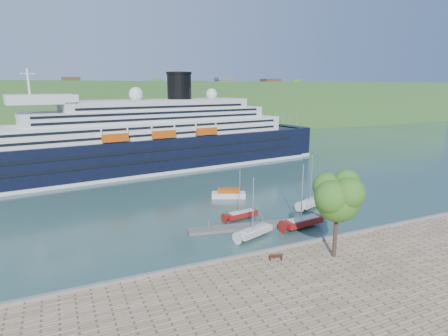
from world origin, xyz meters
TOP-DOWN VIEW (x-y plane):
  - ground at (0.00, 0.00)m, footprint 400.00×400.00m
  - far_hillside at (0.00, 145.00)m, footprint 400.00×50.00m
  - quay_coping at (0.00, -0.20)m, footprint 220.00×0.50m
  - cruise_ship at (-8.47, 58.12)m, footprint 115.26×31.21m
  - park_bench at (-4.69, -2.80)m, footprint 1.84×1.19m
  - promenade_tree at (2.55, -4.86)m, footprint 7.23×7.23m
  - floating_pontoon at (-1.28, 10.35)m, footprint 19.59×5.72m
  - sailboat_white_near at (-2.37, 6.63)m, footprint 7.00×4.06m
  - sailboat_red at (6.39, 6.79)m, footprint 7.80×3.00m
  - sailboat_white_far at (13.89, 14.54)m, footprint 7.51×4.54m
  - tender_launch at (2.62, 26.44)m, footprint 7.12×4.89m
  - sailboat_extra at (-0.65, 14.28)m, footprint 6.61×2.84m

SIDE VIEW (x-z plane):
  - ground at x=0.00m, z-range 0.00..0.00m
  - floating_pontoon at x=-1.28m, z-range 0.00..0.43m
  - tender_launch at x=2.62m, z-range 0.00..1.87m
  - quay_coping at x=0.00m, z-range 1.00..1.30m
  - park_bench at x=-4.69m, z-range 1.00..2.09m
  - sailboat_extra at x=-0.65m, z-range 0.00..8.26m
  - sailboat_white_near at x=-2.37m, z-range 0.00..8.74m
  - sailboat_white_far at x=13.89m, z-range 0.00..9.40m
  - sailboat_red at x=6.39m, z-range 0.00..9.81m
  - promenade_tree at x=2.55m, z-range 1.00..12.97m
  - far_hillside at x=0.00m, z-range 0.00..24.00m
  - cruise_ship at x=-8.47m, z-range 0.00..25.62m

